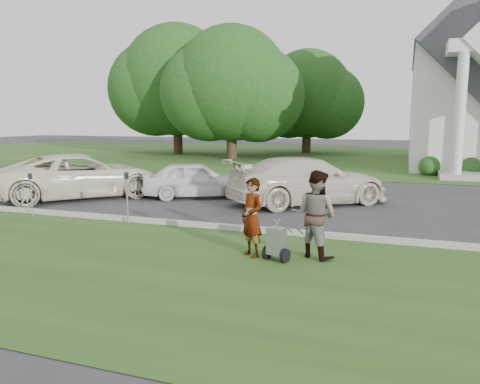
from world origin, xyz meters
The scene contains 15 objects.
ground centered at (0.00, 0.00, 0.00)m, with size 120.00×120.00×0.00m, color #333335.
grass_strip centered at (0.00, -3.00, 0.01)m, with size 80.00×7.00×0.01m, color #254B1A.
church_lawn centered at (0.00, 27.00, 0.01)m, with size 80.00×30.00×0.01m, color #254B1A.
curb centered at (0.00, 0.55, 0.07)m, with size 80.00×0.18×0.15m, color #9E9E93.
tree_left centered at (-8.01, 21.99, 5.11)m, with size 10.63×8.40×9.71m.
tree_far centered at (-14.01, 24.99, 5.69)m, with size 11.64×9.20×10.73m.
tree_back centered at (-4.01, 29.99, 4.73)m, with size 9.61×7.60×8.89m.
striping_cart centered at (1.88, -1.68, 0.41)m, with size 0.71×1.10×0.95m.
person_left centered at (1.30, -1.55, 0.84)m, with size 0.61×0.40×1.68m, color #999999.
person_right centered at (2.60, -1.15, 0.93)m, with size 0.90×0.70×1.85m, color #999999.
parking_meter_near centered at (-2.96, 0.29, 0.94)m, with size 0.11×0.10×1.48m.
parking_meter_far centered at (-6.18, 0.12, 0.85)m, with size 0.10×0.09×1.35m.
car_a centered at (-7.04, 3.56, 0.82)m, with size 2.73×5.92×1.65m, color #EFE9CB.
car_b centered at (-3.08, 5.06, 0.68)m, with size 1.61×4.01×1.37m, color white.
car_c centered at (1.16, 5.08, 0.82)m, with size 2.29×5.64×1.64m, color beige.
Camera 1 is at (4.31, -10.75, 2.91)m, focal length 35.00 mm.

